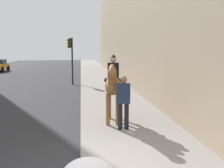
{
  "coord_description": "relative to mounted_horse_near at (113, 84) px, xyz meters",
  "views": [
    {
      "loc": [
        -5.49,
        -0.04,
        2.64
      ],
      "look_at": [
        4.0,
        -1.14,
        1.4
      ],
      "focal_mm": 43.07,
      "sensor_mm": 36.0,
      "label": 1
    }
  ],
  "objects": [
    {
      "name": "sidewalk_slab",
      "position": [
        -3.54,
        -0.5,
        -1.39
      ],
      "size": [
        120.0,
        3.25,
        0.12
      ],
      "primitive_type": "cube",
      "color": "gray",
      "rests_on": "ground"
    },
    {
      "name": "mounted_horse_near",
      "position": [
        0.0,
        0.0,
        0.0
      ],
      "size": [
        2.15,
        0.79,
        2.35
      ],
      "rotation": [
        0.0,
        0.0,
        2.98
      ],
      "color": "brown",
      "rests_on": "sidewalk_slab"
    },
    {
      "name": "pedestrian_greeting",
      "position": [
        -0.89,
        -0.22,
        -0.35
      ],
      "size": [
        0.29,
        0.42,
        1.7
      ],
      "rotation": [
        0.0,
        0.0,
        -0.09
      ],
      "color": "black",
      "rests_on": "sidewalk_slab"
    },
    {
      "name": "traffic_light_near_curb",
      "position": [
        11.19,
        1.82,
        0.9
      ],
      "size": [
        0.2,
        0.44,
        3.48
      ],
      "color": "black",
      "rests_on": "ground"
    }
  ]
}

